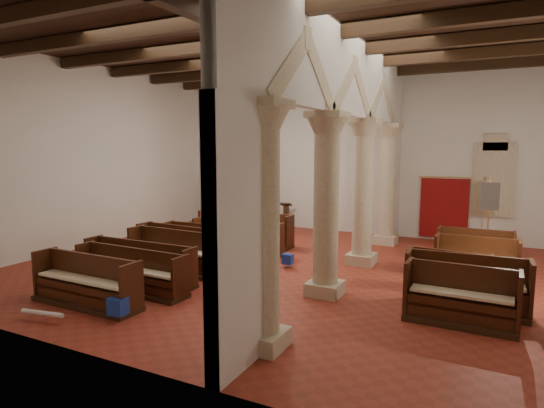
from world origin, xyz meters
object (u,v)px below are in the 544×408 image
Objects in this scene: pipe_organ at (241,193)px; lectern at (286,218)px; processional_banner at (488,228)px; nave_pew_0 at (86,289)px; aisle_pew_0 at (460,305)px.

pipe_organ reaches higher than lectern.
processional_banner reaches higher than lectern.
aisle_pew_0 is at bearing 19.93° from nave_pew_0.
lectern is (2.09, -0.01, -0.92)m from pipe_organ.
aisle_pew_0 is (9.16, -7.44, -0.99)m from pipe_organ.
processional_banner is 0.90× the size of nave_pew_0.
pipe_organ is 2.17× the size of aisle_pew_0.
aisle_pew_0 reaches higher than lectern.
nave_pew_0 is at bearing -78.36° from pipe_organ.
aisle_pew_0 is (7.07, -7.43, -0.07)m from lectern.
nave_pew_0 is at bearing -159.74° from aisle_pew_0.
processional_banner is at bearing 51.12° from nave_pew_0.
processional_banner is at bearing 88.72° from aisle_pew_0.
pipe_organ reaches higher than processional_banner.
pipe_organ is 10.15m from nave_pew_0.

